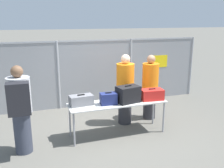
% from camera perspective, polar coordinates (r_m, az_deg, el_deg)
% --- Properties ---
extents(ground_plane, '(120.00, 120.00, 0.00)m').
position_cam_1_polar(ground_plane, '(6.06, 1.89, -10.82)').
color(ground_plane, '#605E56').
extents(fence_section, '(6.90, 0.07, 2.01)m').
position_cam_1_polar(fence_section, '(7.63, -3.51, 2.93)').
color(fence_section, '#9EA0A5').
rests_on(fence_section, ground_plane).
extents(inspection_table, '(2.23, 0.63, 0.77)m').
position_cam_1_polar(inspection_table, '(5.68, 1.28, -4.78)').
color(inspection_table, silver).
rests_on(inspection_table, ground_plane).
extents(suitcase_grey, '(0.53, 0.31, 0.24)m').
position_cam_1_polar(suitcase_grey, '(5.50, -7.06, -3.69)').
color(suitcase_grey, slate).
rests_on(suitcase_grey, inspection_table).
extents(suitcase_navy, '(0.37, 0.25, 0.28)m').
position_cam_1_polar(suitcase_navy, '(5.51, -0.82, -3.38)').
color(suitcase_navy, navy).
rests_on(suitcase_navy, inspection_table).
extents(suitcase_black, '(0.56, 0.42, 0.39)m').
position_cam_1_polar(suitcase_black, '(5.63, 3.71, -2.35)').
color(suitcase_black, black).
rests_on(suitcase_black, inspection_table).
extents(suitcase_red, '(0.54, 0.35, 0.27)m').
position_cam_1_polar(suitcase_red, '(5.89, 9.10, -2.38)').
color(suitcase_red, red).
rests_on(suitcase_red, inspection_table).
extents(traveler_hooded, '(0.44, 0.68, 1.77)m').
position_cam_1_polar(traveler_hooded, '(5.09, -20.25, -4.99)').
color(traveler_hooded, '#383D4C').
rests_on(traveler_hooded, ground_plane).
extents(security_worker_near, '(0.44, 0.44, 1.78)m').
position_cam_1_polar(security_worker_near, '(6.23, 3.02, -1.07)').
color(security_worker_near, '#2D2D33').
rests_on(security_worker_near, ground_plane).
extents(security_worker_far, '(0.42, 0.42, 1.72)m').
position_cam_1_polar(security_worker_far, '(6.63, 8.69, -0.53)').
color(security_worker_far, '#2D2D33').
rests_on(security_worker_far, ground_plane).
extents(utility_trailer, '(3.34, 2.14, 0.62)m').
position_cam_1_polar(utility_trailer, '(9.39, 3.43, 0.89)').
color(utility_trailer, '#B2B2B7').
rests_on(utility_trailer, ground_plane).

